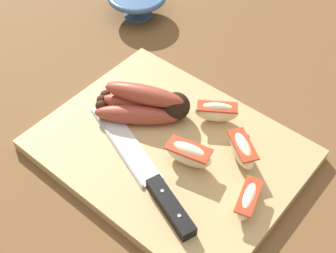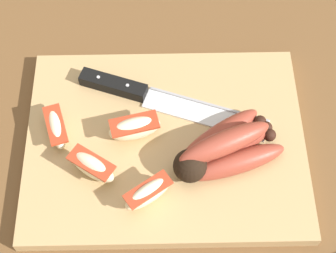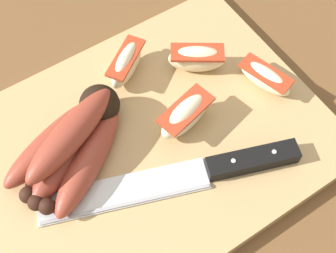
{
  "view_description": "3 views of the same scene",
  "coord_description": "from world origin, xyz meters",
  "px_view_note": "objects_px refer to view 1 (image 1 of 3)",
  "views": [
    {
      "loc": [
        -0.27,
        0.33,
        0.56
      ],
      "look_at": [
        0.03,
        -0.02,
        0.04
      ],
      "focal_mm": 48.59,
      "sensor_mm": 36.0,
      "label": 1
    },
    {
      "loc": [
        0.01,
        -0.37,
        0.68
      ],
      "look_at": [
        0.01,
        0.0,
        0.04
      ],
      "focal_mm": 58.17,
      "sensor_mm": 36.0,
      "label": 2
    },
    {
      "loc": [
        0.12,
        0.2,
        0.46
      ],
      "look_at": [
        -0.0,
        0.01,
        0.05
      ],
      "focal_mm": 47.73,
      "sensor_mm": 36.0,
      "label": 3
    }
  ],
  "objects_px": {
    "banana_bunch": "(145,103)",
    "ceramic_bowl": "(137,2)",
    "chefs_knife": "(153,182)",
    "apple_wedge_far": "(217,112)",
    "apple_wedge_near": "(242,150)",
    "apple_wedge_extra": "(248,199)",
    "apple_wedge_middle": "(188,155)"
  },
  "relations": [
    {
      "from": "banana_bunch",
      "to": "apple_wedge_middle",
      "type": "xyz_separation_m",
      "value": [
        -0.12,
        0.04,
        -0.0
      ]
    },
    {
      "from": "apple_wedge_extra",
      "to": "ceramic_bowl",
      "type": "relative_size",
      "value": 0.59
    },
    {
      "from": "apple_wedge_near",
      "to": "ceramic_bowl",
      "type": "relative_size",
      "value": 0.58
    },
    {
      "from": "banana_bunch",
      "to": "chefs_knife",
      "type": "relative_size",
      "value": 0.57
    },
    {
      "from": "apple_wedge_far",
      "to": "ceramic_bowl",
      "type": "height_order",
      "value": "apple_wedge_far"
    },
    {
      "from": "apple_wedge_middle",
      "to": "apple_wedge_extra",
      "type": "xyz_separation_m",
      "value": [
        -0.11,
        0.0,
        -0.01
      ]
    },
    {
      "from": "apple_wedge_near",
      "to": "apple_wedge_extra",
      "type": "xyz_separation_m",
      "value": [
        -0.05,
        0.06,
        -0.0
      ]
    },
    {
      "from": "banana_bunch",
      "to": "ceramic_bowl",
      "type": "bearing_deg",
      "value": -44.95
    },
    {
      "from": "chefs_knife",
      "to": "ceramic_bowl",
      "type": "bearing_deg",
      "value": -44.62
    },
    {
      "from": "chefs_knife",
      "to": "apple_wedge_extra",
      "type": "relative_size",
      "value": 3.79
    },
    {
      "from": "apple_wedge_near",
      "to": "chefs_knife",
      "type": "bearing_deg",
      "value": 60.5
    },
    {
      "from": "apple_wedge_middle",
      "to": "apple_wedge_extra",
      "type": "bearing_deg",
      "value": 177.94
    },
    {
      "from": "banana_bunch",
      "to": "apple_wedge_extra",
      "type": "distance_m",
      "value": 0.23
    },
    {
      "from": "banana_bunch",
      "to": "chefs_knife",
      "type": "bearing_deg",
      "value": 136.08
    },
    {
      "from": "apple_wedge_near",
      "to": "apple_wedge_middle",
      "type": "xyz_separation_m",
      "value": [
        0.05,
        0.06,
        0.0
      ]
    },
    {
      "from": "chefs_knife",
      "to": "apple_wedge_middle",
      "type": "relative_size",
      "value": 3.6
    },
    {
      "from": "apple_wedge_near",
      "to": "ceramic_bowl",
      "type": "bearing_deg",
      "value": -26.71
    },
    {
      "from": "apple_wedge_far",
      "to": "ceramic_bowl",
      "type": "bearing_deg",
      "value": -26.41
    },
    {
      "from": "ceramic_bowl",
      "to": "chefs_knife",
      "type": "bearing_deg",
      "value": 135.38
    },
    {
      "from": "chefs_knife",
      "to": "apple_wedge_far",
      "type": "bearing_deg",
      "value": -88.11
    },
    {
      "from": "apple_wedge_extra",
      "to": "ceramic_bowl",
      "type": "height_order",
      "value": "ceramic_bowl"
    },
    {
      "from": "chefs_knife",
      "to": "apple_wedge_far",
      "type": "xyz_separation_m",
      "value": [
        0.01,
        -0.16,
        0.01
      ]
    },
    {
      "from": "apple_wedge_middle",
      "to": "apple_wedge_far",
      "type": "distance_m",
      "value": 0.1
    },
    {
      "from": "banana_bunch",
      "to": "apple_wedge_far",
      "type": "distance_m",
      "value": 0.12
    },
    {
      "from": "apple_wedge_middle",
      "to": "apple_wedge_extra",
      "type": "distance_m",
      "value": 0.11
    },
    {
      "from": "chefs_knife",
      "to": "apple_wedge_near",
      "type": "relative_size",
      "value": 3.89
    },
    {
      "from": "apple_wedge_far",
      "to": "ceramic_bowl",
      "type": "distance_m",
      "value": 0.35
    },
    {
      "from": "apple_wedge_near",
      "to": "apple_wedge_extra",
      "type": "relative_size",
      "value": 0.98
    },
    {
      "from": "chefs_knife",
      "to": "apple_wedge_middle",
      "type": "xyz_separation_m",
      "value": [
        -0.01,
        -0.06,
        0.01
      ]
    },
    {
      "from": "apple_wedge_near",
      "to": "apple_wedge_middle",
      "type": "height_order",
      "value": "same"
    },
    {
      "from": "apple_wedge_middle",
      "to": "apple_wedge_near",
      "type": "bearing_deg",
      "value": -133.07
    },
    {
      "from": "banana_bunch",
      "to": "ceramic_bowl",
      "type": "distance_m",
      "value": 0.31
    }
  ]
}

